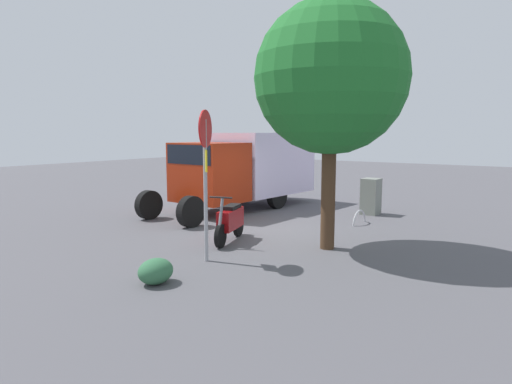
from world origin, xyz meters
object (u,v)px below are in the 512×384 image
(box_truck_near, at_px, (245,165))
(bike_rack_hoop, at_px, (359,224))
(street_tree, at_px, (331,78))
(stop_sign, at_px, (205,162))
(utility_cabinet, at_px, (371,196))
(motorcycle, at_px, (230,221))

(box_truck_near, height_order, bike_rack_hoop, box_truck_near)
(street_tree, relative_size, bike_rack_hoop, 6.57)
(stop_sign, xyz_separation_m, utility_cabinet, (-7.19, 0.84, -1.49))
(box_truck_near, distance_m, street_tree, 6.45)
(motorcycle, distance_m, utility_cabinet, 5.75)
(motorcycle, distance_m, street_tree, 4.10)
(box_truck_near, bearing_deg, bike_rack_hoop, 89.10)
(utility_cabinet, xyz_separation_m, bike_rack_hoop, (1.73, 0.31, -0.59))
(motorcycle, height_order, stop_sign, stop_sign)
(motorcycle, distance_m, bike_rack_hoop, 4.26)
(box_truck_near, distance_m, bike_rack_hoop, 4.71)
(box_truck_near, relative_size, stop_sign, 2.22)
(motorcycle, bearing_deg, stop_sign, 4.27)
(stop_sign, bearing_deg, utility_cabinet, 173.32)
(stop_sign, relative_size, street_tree, 0.56)
(utility_cabinet, distance_m, bike_rack_hoop, 1.85)
(box_truck_near, bearing_deg, utility_cabinet, 112.06)
(stop_sign, height_order, bike_rack_hoop, stop_sign)
(stop_sign, relative_size, utility_cabinet, 2.64)
(stop_sign, distance_m, utility_cabinet, 7.39)
(stop_sign, bearing_deg, street_tree, 145.89)
(box_truck_near, height_order, utility_cabinet, box_truck_near)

